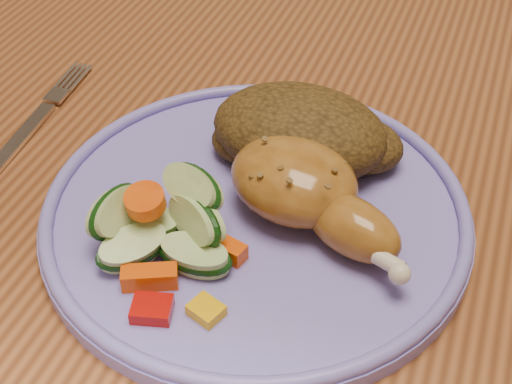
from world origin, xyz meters
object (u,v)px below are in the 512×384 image
(plate, at_px, (256,214))
(fork, at_px, (31,125))
(dining_table, at_px, (351,268))
(chair_far, at_px, (442,67))

(plate, height_order, fork, plate)
(dining_table, distance_m, chair_far, 0.65)
(plate, distance_m, fork, 0.22)
(plate, bearing_deg, chair_far, 84.65)
(chair_far, bearing_deg, fork, -113.27)
(dining_table, xyz_separation_m, plate, (-0.06, -0.05, 0.09))
(chair_far, height_order, fork, chair_far)
(chair_far, xyz_separation_m, plate, (-0.06, -0.68, 0.26))
(dining_table, height_order, fork, fork)
(dining_table, bearing_deg, fork, -176.49)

